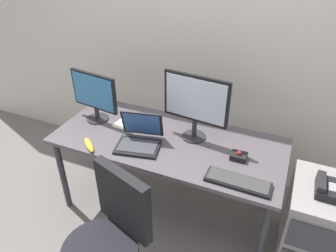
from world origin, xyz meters
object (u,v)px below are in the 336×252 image
at_px(file_cabinet, 316,225).
at_px(desk_phone, 329,188).
at_px(laptop, 139,138).
at_px(monitor_main, 196,103).
at_px(coffee_mug, 148,122).
at_px(office_chair, 109,251).
at_px(keyboard, 238,182).
at_px(trackball_mouse, 239,156).
at_px(banana, 89,145).
at_px(paper_notepad, 127,122).
at_px(monitor_side, 94,95).

relative_size(file_cabinet, desk_phone, 3.25).
bearing_deg(desk_phone, laptop, -176.30).
height_order(monitor_main, coffee_mug, monitor_main).
relative_size(desk_phone, laptop, 0.55).
bearing_deg(laptop, office_chair, -77.63).
bearing_deg(file_cabinet, coffee_mug, 174.69).
distance_m(office_chair, monitor_main, 1.12).
relative_size(office_chair, coffee_mug, 8.35).
bearing_deg(keyboard, trackball_mouse, 101.72).
bearing_deg(keyboard, desk_phone, 21.82).
bearing_deg(trackball_mouse, banana, -163.96).
height_order(office_chair, coffee_mug, office_chair).
bearing_deg(paper_notepad, keyboard, -19.48).
bearing_deg(banana, trackball_mouse, 16.04).
height_order(laptop, coffee_mug, laptop).
distance_m(laptop, banana, 0.37).
xyz_separation_m(desk_phone, monitor_main, (-0.95, 0.16, 0.33)).
xyz_separation_m(file_cabinet, desk_phone, (-0.01, -0.02, 0.36)).
distance_m(file_cabinet, desk_phone, 0.36).
xyz_separation_m(monitor_main, banana, (-0.66, -0.42, -0.28)).
bearing_deg(keyboard, banana, -177.50).
distance_m(office_chair, paper_notepad, 1.05).
distance_m(monitor_side, paper_notepad, 0.34).
bearing_deg(office_chair, laptop, 102.37).
relative_size(monitor_side, trackball_mouse, 3.92).
height_order(desk_phone, coffee_mug, coffee_mug).
height_order(file_cabinet, banana, banana).
bearing_deg(file_cabinet, paper_notepad, 175.46).
xyz_separation_m(coffee_mug, banana, (-0.28, -0.40, -0.04)).
height_order(office_chair, laptop, office_chair).
distance_m(file_cabinet, paper_notepad, 1.59).
bearing_deg(desk_phone, file_cabinet, 63.22).
xyz_separation_m(desk_phone, laptop, (-1.29, -0.08, 0.08)).
bearing_deg(paper_notepad, desk_phone, -5.18).
relative_size(monitor_main, keyboard, 1.23).
xyz_separation_m(desk_phone, monitor_side, (-1.78, 0.09, 0.26)).
xyz_separation_m(office_chair, monitor_side, (-0.64, 0.89, 0.50)).
height_order(keyboard, trackball_mouse, trackball_mouse).
relative_size(office_chair, paper_notepad, 4.65).
xyz_separation_m(monitor_side, paper_notepad, (0.25, 0.04, -0.22)).
bearing_deg(trackball_mouse, paper_notepad, 173.77).
relative_size(file_cabinet, banana, 3.42).
xyz_separation_m(keyboard, coffee_mug, (-0.80, 0.35, 0.04)).
height_order(keyboard, laptop, laptop).
height_order(office_chair, monitor_side, monitor_side).
relative_size(monitor_side, keyboard, 1.05).
xyz_separation_m(monitor_side, laptop, (0.49, -0.18, -0.18)).
distance_m(file_cabinet, trackball_mouse, 0.72).
bearing_deg(banana, paper_notepad, 77.61).
bearing_deg(coffee_mug, laptop, -79.98).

